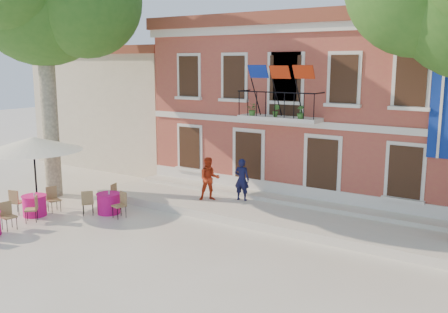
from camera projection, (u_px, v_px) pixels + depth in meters
ground at (143, 239)px, 16.00m from camera, size 90.00×90.00×0.00m
main_building at (325, 103)px, 22.43m from camera, size 13.50×9.59×7.50m
neighbor_west at (148, 103)px, 29.57m from camera, size 9.40×9.40×6.40m
terrace at (264, 211)px, 18.51m from camera, size 14.00×3.40×0.30m
patio_umbrella at (33, 144)px, 19.23m from camera, size 3.72×3.72×2.76m
pedestrian_navy at (242, 179)px, 19.30m from camera, size 0.66×0.49×1.65m
pedestrian_orange at (209, 179)px, 19.31m from camera, size 1.04×1.02×1.69m
cafe_table_0 at (34, 204)px, 18.38m from camera, size 1.81×1.80×0.95m
cafe_table_3 at (109, 202)px, 18.66m from camera, size 1.80×1.82×0.95m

